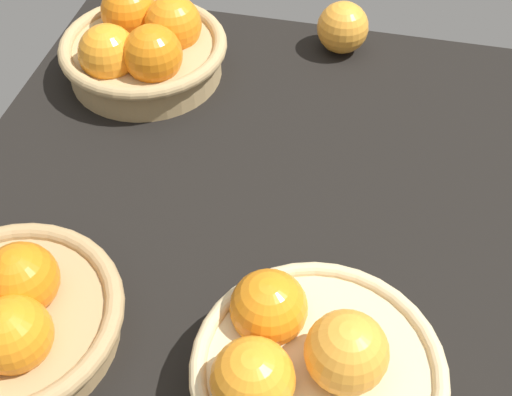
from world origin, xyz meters
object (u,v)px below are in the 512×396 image
at_px(basket_near_left, 310,371).
at_px(basket_far_right, 143,48).
at_px(basket_far_left, 0,322).
at_px(loose_orange_front_gap, 343,28).

bearing_deg(basket_near_left, basket_far_right, 35.39).
distance_m(basket_far_left, loose_orange_front_gap, 0.66).
bearing_deg(basket_far_right, basket_near_left, -144.61).
xyz_separation_m(basket_far_right, loose_orange_front_gap, (0.13, -0.28, -0.01)).
bearing_deg(basket_far_right, basket_far_left, -178.76).
bearing_deg(basket_far_left, basket_far_right, 1.24).
bearing_deg(basket_near_left, loose_orange_front_gap, 4.70).
relative_size(basket_far_left, basket_far_right, 0.97).
bearing_deg(basket_far_left, loose_orange_front_gap, -24.04).
xyz_separation_m(basket_far_left, loose_orange_front_gap, (0.60, -0.27, -0.00)).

